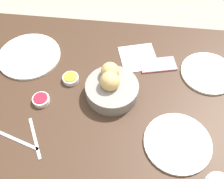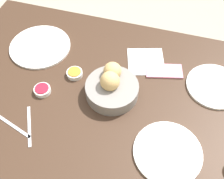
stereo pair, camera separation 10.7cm
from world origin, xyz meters
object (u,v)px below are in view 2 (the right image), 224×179
object	(u,v)px
bread_basket	(112,87)
plate_near_right	(40,46)
plate_far_center	(168,152)
knife_silver	(29,126)
plate_near_left	(215,86)
fork_silver	(13,126)
napkin	(146,61)
jam_bowl_honey	(75,73)
jam_bowl_berry	(42,90)
cell_phone	(164,71)

from	to	relation	value
bread_basket	plate_near_right	distance (m)	0.41
plate_far_center	knife_silver	size ratio (longest dim) A/B	1.52
plate_near_left	fork_silver	distance (m)	0.79
napkin	jam_bowl_honey	bearing A→B (deg)	30.18
napkin	plate_near_left	bearing A→B (deg)	169.42
jam_bowl_berry	jam_bowl_honey	bearing A→B (deg)	-128.36
plate_near_left	jam_bowl_honey	world-z (taller)	jam_bowl_honey
plate_far_center	cell_phone	world-z (taller)	plate_far_center
plate_near_right	jam_bowl_berry	distance (m)	0.25
bread_basket	cell_phone	bearing A→B (deg)	-137.18
plate_near_left	jam_bowl_honey	distance (m)	0.57
bread_basket	plate_near_left	world-z (taller)	bread_basket
jam_bowl_berry	fork_silver	bearing A→B (deg)	77.24
bread_basket	plate_near_left	distance (m)	0.41
plate_near_right	napkin	world-z (taller)	plate_near_right
plate_far_center	jam_bowl_berry	world-z (taller)	jam_bowl_berry
plate_far_center	jam_bowl_berry	size ratio (longest dim) A/B	3.59
bread_basket	jam_bowl_berry	xyz separation A→B (m)	(0.26, 0.07, -0.03)
plate_near_left	napkin	size ratio (longest dim) A/B	1.18
bread_basket	napkin	size ratio (longest dim) A/B	1.07
jam_bowl_honey	plate_near_left	bearing A→B (deg)	-169.84
plate_near_left	cell_phone	xyz separation A→B (m)	(0.21, -0.02, -0.00)
jam_bowl_berry	jam_bowl_honey	world-z (taller)	same
plate_near_left	plate_near_right	bearing A→B (deg)	-0.62
jam_bowl_honey	cell_phone	distance (m)	0.37
jam_bowl_berry	cell_phone	bearing A→B (deg)	-151.76
jam_bowl_berry	knife_silver	world-z (taller)	jam_bowl_berry
plate_far_center	knife_silver	bearing A→B (deg)	4.32
plate_far_center	fork_silver	world-z (taller)	plate_far_center
bread_basket	napkin	xyz separation A→B (m)	(-0.09, -0.20, -0.04)
plate_near_left	jam_bowl_berry	world-z (taller)	jam_bowl_berry
bread_basket	jam_bowl_berry	size ratio (longest dim) A/B	3.13
fork_silver	jam_bowl_honey	bearing A→B (deg)	-114.39
jam_bowl_honey	bread_basket	bearing A→B (deg)	165.72
bread_basket	jam_bowl_honey	xyz separation A→B (m)	(0.17, -0.04, -0.03)
napkin	knife_silver	bearing A→B (deg)	51.47
cell_phone	jam_bowl_honey	bearing A→B (deg)	19.17
bread_basket	jam_bowl_berry	bearing A→B (deg)	15.24
fork_silver	plate_far_center	bearing A→B (deg)	-174.48
bread_basket	napkin	bearing A→B (deg)	-115.37
plate_near_left	napkin	bearing A→B (deg)	-10.58
plate_near_left	knife_silver	xyz separation A→B (m)	(0.63, 0.37, -0.00)
plate_near_right	napkin	distance (m)	0.47
jam_bowl_honey	knife_silver	world-z (taller)	jam_bowl_honey
plate_near_right	jam_bowl_berry	xyz separation A→B (m)	(-0.11, 0.22, 0.01)
plate_near_right	cell_phone	bearing A→B (deg)	-178.60
plate_near_right	jam_bowl_honey	size ratio (longest dim) A/B	4.12
plate_near_right	plate_far_center	bearing A→B (deg)	151.55
napkin	cell_phone	xyz separation A→B (m)	(-0.08, 0.03, 0.00)
knife_silver	cell_phone	size ratio (longest dim) A/B	0.94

